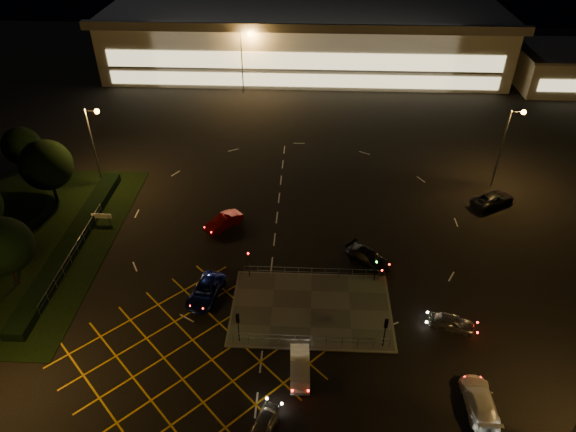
{
  "coord_description": "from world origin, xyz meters",
  "views": [
    {
      "loc": [
        1.43,
        -34.73,
        33.85
      ],
      "look_at": [
        -0.63,
        9.56,
        2.0
      ],
      "focal_mm": 32.0,
      "sensor_mm": 36.0,
      "label": 1
    }
  ],
  "objects_px": {
    "signal_sw": "(238,322)",
    "signal_ne": "(376,262)",
    "car_near_silver": "(263,426)",
    "car_far_dkgrey": "(369,257)",
    "car_left_blue": "(206,291)",
    "signal_se": "(386,327)",
    "car_circ_red": "(224,221)",
    "signal_nw": "(249,259)",
    "car_east_grey": "(493,199)",
    "car_right_silver": "(452,322)",
    "car_queue_white": "(300,368)",
    "car_approach_white": "(480,401)"
  },
  "relations": [
    {
      "from": "car_near_silver",
      "to": "car_far_dkgrey",
      "type": "height_order",
      "value": "car_far_dkgrey"
    },
    {
      "from": "signal_nw",
      "to": "car_near_silver",
      "type": "height_order",
      "value": "signal_nw"
    },
    {
      "from": "car_left_blue",
      "to": "signal_ne",
      "type": "bearing_deg",
      "value": 22.6
    },
    {
      "from": "signal_sw",
      "to": "car_queue_white",
      "type": "bearing_deg",
      "value": 149.8
    },
    {
      "from": "signal_nw",
      "to": "car_left_blue",
      "type": "height_order",
      "value": "signal_nw"
    },
    {
      "from": "signal_nw",
      "to": "car_circ_red",
      "type": "xyz_separation_m",
      "value": [
        -3.69,
        7.97,
        -1.63
      ]
    },
    {
      "from": "signal_ne",
      "to": "car_queue_white",
      "type": "distance_m",
      "value": 13.05
    },
    {
      "from": "signal_sw",
      "to": "car_east_grey",
      "type": "xyz_separation_m",
      "value": [
        26.94,
        21.79,
        -1.63
      ]
    },
    {
      "from": "signal_sw",
      "to": "signal_ne",
      "type": "height_order",
      "value": "same"
    },
    {
      "from": "car_east_grey",
      "to": "car_approach_white",
      "type": "bearing_deg",
      "value": 131.47
    },
    {
      "from": "signal_nw",
      "to": "car_approach_white",
      "type": "height_order",
      "value": "signal_nw"
    },
    {
      "from": "car_near_silver",
      "to": "car_east_grey",
      "type": "height_order",
      "value": "car_east_grey"
    },
    {
      "from": "car_queue_white",
      "to": "car_right_silver",
      "type": "xyz_separation_m",
      "value": [
        12.96,
        5.39,
        -0.06
      ]
    },
    {
      "from": "signal_nw",
      "to": "car_circ_red",
      "type": "distance_m",
      "value": 8.94
    },
    {
      "from": "signal_sw",
      "to": "car_circ_red",
      "type": "height_order",
      "value": "signal_sw"
    },
    {
      "from": "car_near_silver",
      "to": "car_circ_red",
      "type": "xyz_separation_m",
      "value": [
        -6.38,
        23.99,
        0.12
      ]
    },
    {
      "from": "signal_sw",
      "to": "car_right_silver",
      "type": "relative_size",
      "value": 0.82
    },
    {
      "from": "car_queue_white",
      "to": "car_approach_white",
      "type": "height_order",
      "value": "car_approach_white"
    },
    {
      "from": "car_near_silver",
      "to": "car_approach_white",
      "type": "relative_size",
      "value": 0.71
    },
    {
      "from": "signal_nw",
      "to": "car_left_blue",
      "type": "distance_m",
      "value": 4.99
    },
    {
      "from": "car_left_blue",
      "to": "car_queue_white",
      "type": "bearing_deg",
      "value": -30.11
    },
    {
      "from": "car_east_grey",
      "to": "signal_sw",
      "type": "bearing_deg",
      "value": 97.65
    },
    {
      "from": "car_queue_white",
      "to": "car_circ_red",
      "type": "bearing_deg",
      "value": 112.72
    },
    {
      "from": "car_left_blue",
      "to": "car_east_grey",
      "type": "xyz_separation_m",
      "value": [
        30.67,
        16.66,
        0.03
      ]
    },
    {
      "from": "signal_sw",
      "to": "car_near_silver",
      "type": "distance_m",
      "value": 8.65
    },
    {
      "from": "signal_sw",
      "to": "signal_nw",
      "type": "relative_size",
      "value": 1.0
    },
    {
      "from": "signal_ne",
      "to": "car_circ_red",
      "type": "distance_m",
      "value": 17.68
    },
    {
      "from": "car_right_silver",
      "to": "signal_se",
      "type": "bearing_deg",
      "value": 125.55
    },
    {
      "from": "signal_sw",
      "to": "car_left_blue",
      "type": "distance_m",
      "value": 6.56
    },
    {
      "from": "car_left_blue",
      "to": "car_east_grey",
      "type": "distance_m",
      "value": 34.91
    },
    {
      "from": "car_queue_white",
      "to": "car_far_dkgrey",
      "type": "height_order",
      "value": "car_queue_white"
    },
    {
      "from": "signal_ne",
      "to": "car_right_silver",
      "type": "height_order",
      "value": "signal_ne"
    },
    {
      "from": "signal_ne",
      "to": "car_approach_white",
      "type": "distance_m",
      "value": 14.99
    },
    {
      "from": "car_right_silver",
      "to": "car_circ_red",
      "type": "height_order",
      "value": "car_circ_red"
    },
    {
      "from": "car_approach_white",
      "to": "car_far_dkgrey",
      "type": "bearing_deg",
      "value": -67.27
    },
    {
      "from": "car_east_grey",
      "to": "car_right_silver",
      "type": "bearing_deg",
      "value": 124.26
    },
    {
      "from": "car_right_silver",
      "to": "car_east_grey",
      "type": "distance_m",
      "value": 21.31
    },
    {
      "from": "signal_ne",
      "to": "car_far_dkgrey",
      "type": "relative_size",
      "value": 0.65
    },
    {
      "from": "car_approach_white",
      "to": "car_right_silver",
      "type": "bearing_deg",
      "value": -87.61
    },
    {
      "from": "car_near_silver",
      "to": "car_queue_white",
      "type": "xyz_separation_m",
      "value": [
        2.47,
        5.03,
        0.1
      ]
    },
    {
      "from": "signal_ne",
      "to": "car_east_grey",
      "type": "xyz_separation_m",
      "value": [
        14.94,
        13.8,
        -1.63
      ]
    },
    {
      "from": "car_queue_white",
      "to": "car_circ_red",
      "type": "xyz_separation_m",
      "value": [
        -8.86,
        18.97,
        0.01
      ]
    },
    {
      "from": "car_approach_white",
      "to": "car_queue_white",
      "type": "bearing_deg",
      "value": -10.67
    },
    {
      "from": "signal_se",
      "to": "car_approach_white",
      "type": "relative_size",
      "value": 0.62
    },
    {
      "from": "signal_nw",
      "to": "car_right_silver",
      "type": "height_order",
      "value": "signal_nw"
    },
    {
      "from": "car_near_silver",
      "to": "car_east_grey",
      "type": "bearing_deg",
      "value": 69.39
    },
    {
      "from": "signal_se",
      "to": "car_circ_red",
      "type": "distance_m",
      "value": 22.44
    },
    {
      "from": "car_near_silver",
      "to": "car_left_blue",
      "type": "bearing_deg",
      "value": 134.54
    },
    {
      "from": "car_near_silver",
      "to": "car_far_dkgrey",
      "type": "distance_m",
      "value": 20.71
    },
    {
      "from": "car_queue_white",
      "to": "car_circ_red",
      "type": "relative_size",
      "value": 0.98
    }
  ]
}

